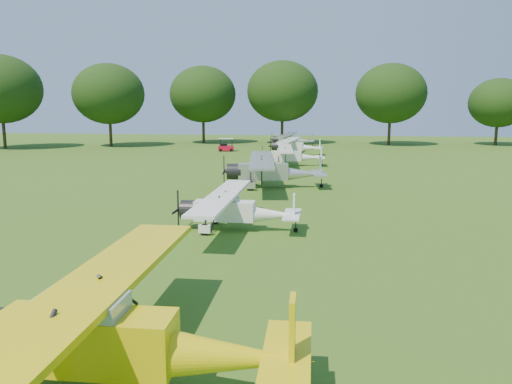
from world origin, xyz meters
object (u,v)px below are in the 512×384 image
aircraft_3 (234,208)px  aircraft_4 (271,169)px  aircraft_5 (291,154)px  aircraft_7 (291,139)px  aircraft_6 (294,145)px  golf_cart (226,147)px  aircraft_2 (113,333)px

aircraft_3 → aircraft_4: (0.43, 12.94, 0.27)m
aircraft_3 → aircraft_5: aircraft_5 is taller
aircraft_4 → aircraft_7: aircraft_4 is taller
aircraft_3 → aircraft_4: 12.95m
aircraft_4 → aircraft_5: (0.56, 13.67, -0.23)m
aircraft_4 → aircraft_7: bearing=84.3°
aircraft_6 → golf_cart: aircraft_6 is taller
aircraft_4 → aircraft_6: size_ratio=1.16×
aircraft_2 → aircraft_3: bearing=89.1°
aircraft_2 → aircraft_7: 64.39m
aircraft_4 → golf_cart: aircraft_4 is taller
aircraft_4 → aircraft_6: (0.24, 25.09, -0.19)m
aircraft_3 → aircraft_6: (0.67, 38.02, 0.08)m
aircraft_3 → aircraft_5: 26.63m
aircraft_2 → aircraft_6: size_ratio=1.16×
aircraft_4 → golf_cart: 30.08m
aircraft_3 → aircraft_7: bearing=90.6°
golf_cart → aircraft_2: bearing=-89.5°
aircraft_2 → golf_cart: 56.43m
golf_cart → aircraft_3: bearing=-86.7°
golf_cart → aircraft_4: bearing=-80.9°
aircraft_5 → aircraft_7: bearing=88.5°
aircraft_2 → aircraft_7: aircraft_2 is taller
aircraft_6 → aircraft_7: (-1.17, 12.23, -0.03)m
aircraft_2 → aircraft_5: aircraft_2 is taller
aircraft_3 → aircraft_5: bearing=87.9°
aircraft_5 → aircraft_6: (-0.32, 11.42, 0.05)m
aircraft_4 → aircraft_7: 37.33m
aircraft_5 → aircraft_6: 11.42m
aircraft_3 → aircraft_6: size_ratio=0.92×
aircraft_4 → aircraft_5: aircraft_4 is taller
aircraft_6 → golf_cart: 9.97m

